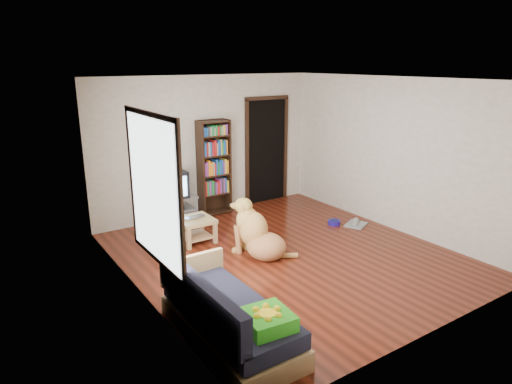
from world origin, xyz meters
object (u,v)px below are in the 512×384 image
laptop (196,218)px  coffee_table (195,225)px  green_cushion (267,320)px  bookshelf (214,163)px  tv_stand (171,210)px  grey_rag (356,225)px  sofa (225,318)px  dog (257,235)px  crt_tv (169,184)px  dog_bowl (334,223)px

laptop → coffee_table: bearing=86.0°
green_cushion → bookshelf: size_ratio=0.25×
tv_stand → grey_rag: bearing=-35.1°
sofa → dog: size_ratio=1.80×
grey_rag → coffee_table: (-2.73, 0.92, 0.27)m
laptop → sofa: size_ratio=0.19×
grey_rag → crt_tv: size_ratio=0.69×
coffee_table → green_cushion: bearing=-104.7°
sofa → coffee_table: size_ratio=3.27×
green_cushion → laptop: 3.29m
dog_bowl → sofa: 3.93m
crt_tv → dog: size_ratio=0.58×
crt_tv → dog_bowl: bearing=-34.9°
dog_bowl → dog: (-1.89, -0.34, 0.29)m
grey_rag → tv_stand: tv_stand is taller
green_cushion → laptop: (0.84, 3.18, -0.08)m
coffee_table → laptop: bearing=-90.0°
green_cushion → crt_tv: 4.32m
grey_rag → dog_bowl: bearing=140.2°
green_cushion → crt_tv: crt_tv is taller
sofa → dog: dog is taller
green_cushion → bookshelf: bookshelf is taller
grey_rag → sofa: sofa is taller
laptop → sofa: (-0.96, -2.61, -0.15)m
tv_stand → coffee_table: bearing=-90.5°
grey_rag → coffee_table: coffee_table is taller
grey_rag → coffee_table: 2.89m
crt_tv → bookshelf: 0.99m
dog_bowl → grey_rag: bearing=-39.8°
crt_tv → bookshelf: bookshelf is taller
sofa → coffee_table: (0.96, 2.64, 0.02)m
grey_rag → crt_tv: crt_tv is taller
tv_stand → dog: size_ratio=0.90×
crt_tv → dog: bearing=-75.4°
green_cushion → tv_stand: (0.85, 4.21, -0.22)m
coffee_table → dog_bowl: bearing=-15.4°
coffee_table → bookshelf: bearing=48.6°
dog_bowl → sofa: sofa is taller
bookshelf → dog: (-0.42, -2.09, -0.67)m
laptop → bookshelf: bookshelf is taller
tv_stand → sofa: bearing=-105.0°
green_cushion → dog: bearing=63.3°
laptop → grey_rag: 2.90m
laptop → bookshelf: 1.59m
laptop → tv_stand: bearing=85.5°
grey_rag → coffee_table: bearing=161.4°
bookshelf → coffee_table: 1.62m
tv_stand → coffee_table: size_ratio=1.64×
green_cushion → tv_stand: size_ratio=0.50×
coffee_table → crt_tv: bearing=89.5°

